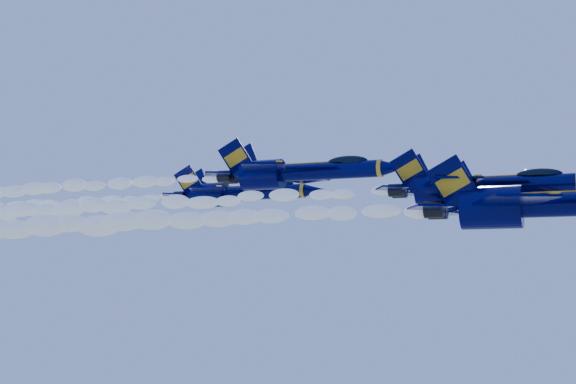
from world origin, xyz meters
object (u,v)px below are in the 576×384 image
(jet_second, at_px, (482,185))
(jet_fourth, at_px, (239,193))
(jet_third, at_px, (299,172))
(jet_lead, at_px, (550,204))

(jet_second, xyz_separation_m, jet_fourth, (-28.00, 16.23, 2.21))
(jet_second, height_order, jet_fourth, jet_fourth)
(jet_second, relative_size, jet_fourth, 0.94)
(jet_second, relative_size, jet_third, 0.89)
(jet_lead, bearing_deg, jet_second, 137.25)
(jet_third, bearing_deg, jet_second, -22.87)
(jet_lead, xyz_separation_m, jet_third, (-23.02, 12.33, 4.93))
(jet_third, relative_size, jet_fourth, 1.06)
(jet_fourth, bearing_deg, jet_second, -30.11)
(jet_lead, height_order, jet_third, jet_third)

